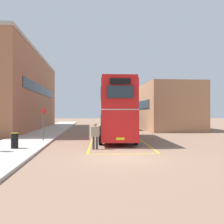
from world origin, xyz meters
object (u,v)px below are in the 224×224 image
Objects in this scene: single_deck_bus at (117,117)px; litter_bin at (15,140)px; pedestrian_boarding at (95,134)px; bus_stop_sign at (43,121)px; double_decker_bus at (116,110)px.

single_deck_bus is 10.65× the size of litter_bin.
single_deck_bus is 19.93m from pedestrian_boarding.
single_deck_bus is 3.98× the size of bus_stop_sign.
double_decker_bus is at bearing -97.07° from single_deck_bus.
double_decker_bus reaches higher than pedestrian_boarding.
double_decker_bus is 5.90m from bus_stop_sign.
pedestrian_boarding is (-3.63, -19.58, -0.69)m from single_deck_bus.
bus_stop_sign is (-3.93, 4.15, 0.70)m from pedestrian_boarding.
pedestrian_boarding is 1.76× the size of litter_bin.
litter_bin is at bearing -142.43° from double_decker_bus.
litter_bin is (-4.83, -0.05, -0.34)m from pedestrian_boarding.
double_decker_bus is 8.62m from litter_bin.
bus_stop_sign is at bearing -170.91° from double_decker_bus.
pedestrian_boarding is at bearing -109.81° from double_decker_bus.
pedestrian_boarding is 5.76m from bus_stop_sign.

